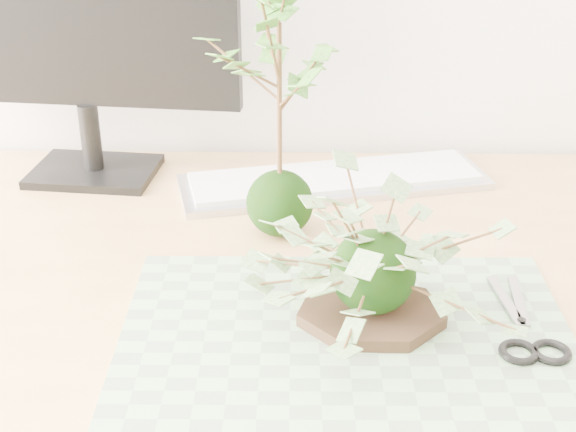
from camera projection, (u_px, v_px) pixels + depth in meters
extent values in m
cube|color=tan|center=(293.00, 266.00, 1.07)|extent=(1.60, 0.70, 0.04)
cube|color=slate|center=(346.00, 333.00, 0.89)|extent=(0.50, 0.34, 0.00)
cylinder|color=black|center=(371.00, 314.00, 0.91)|extent=(0.17, 0.17, 0.01)
sphere|color=black|center=(373.00, 272.00, 0.88)|extent=(0.10, 0.10, 0.10)
sphere|color=black|center=(280.00, 203.00, 1.09)|extent=(0.09, 0.09, 0.09)
cylinder|color=#50351C|center=(279.00, 110.00, 1.03)|extent=(0.01, 0.01, 0.22)
cube|color=#B6B6C1|center=(334.00, 182.00, 1.25)|extent=(0.50, 0.25, 0.01)
cube|color=silver|center=(334.00, 177.00, 1.24)|extent=(0.46, 0.21, 0.01)
cube|color=black|center=(95.00, 171.00, 1.28)|extent=(0.21, 0.16, 0.01)
cylinder|color=black|center=(91.00, 137.00, 1.25)|extent=(0.03, 0.03, 0.10)
cube|color=black|center=(76.00, 3.00, 1.17)|extent=(0.48, 0.08, 0.31)
cube|color=gray|center=(506.00, 302.00, 0.94)|extent=(0.02, 0.11, 0.00)
cube|color=gray|center=(519.00, 302.00, 0.94)|extent=(0.02, 0.11, 0.00)
torus|color=black|center=(518.00, 351.00, 0.85)|extent=(0.04, 0.04, 0.01)
torus|color=black|center=(551.00, 352.00, 0.85)|extent=(0.04, 0.04, 0.01)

